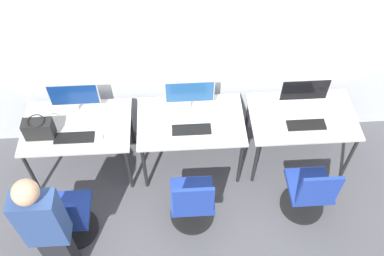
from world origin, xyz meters
name	(u,v)px	position (x,y,z in m)	size (l,w,h in m)	color
ground_plane	(193,187)	(0.00, 0.00, 0.00)	(20.00, 20.00, 0.00)	#4C4C51
wall_back	(188,43)	(0.00, 0.87, 1.40)	(12.00, 0.05, 2.80)	#B7BCC1
desk_left	(78,131)	(-1.22, 0.37, 0.67)	(1.15, 0.74, 0.74)	#BCB7AD
monitor_left	(74,97)	(-1.22, 0.59, 0.97)	(0.53, 0.18, 0.40)	#B2B2B7
keyboard_left	(74,138)	(-1.22, 0.21, 0.75)	(0.41, 0.14, 0.02)	black
mouse_left	(101,137)	(-0.95, 0.19, 0.76)	(0.06, 0.09, 0.03)	silver
office_chair_left	(69,218)	(-1.28, -0.51, 0.36)	(0.48, 0.48, 0.88)	black
person_left	(47,230)	(-1.31, -0.88, 0.87)	(0.36, 0.21, 1.59)	#232328
desk_center	(191,125)	(0.00, 0.37, 0.67)	(1.15, 0.74, 0.74)	#BCB7AD
monitor_center	(190,94)	(0.00, 0.56, 0.97)	(0.53, 0.18, 0.40)	#B2B2B7
keyboard_center	(191,130)	(0.00, 0.24, 0.75)	(0.41, 0.14, 0.02)	black
mouse_center	(219,130)	(0.29, 0.22, 0.76)	(0.06, 0.09, 0.03)	silver
office_chair_center	(193,203)	(-0.03, -0.42, 0.36)	(0.48, 0.48, 0.88)	black
desk_right	(302,120)	(1.22, 0.37, 0.67)	(1.15, 0.74, 0.74)	#BCB7AD
monitor_right	(304,92)	(1.22, 0.52, 0.97)	(0.53, 0.18, 0.40)	#B2B2B7
keyboard_right	(306,125)	(1.22, 0.23, 0.75)	(0.41, 0.14, 0.02)	black
mouse_right	(333,123)	(1.52, 0.23, 0.76)	(0.06, 0.09, 0.03)	silver
office_chair_right	(309,193)	(1.20, -0.37, 0.36)	(0.48, 0.48, 0.88)	black
handbag	(39,129)	(-1.57, 0.26, 0.86)	(0.30, 0.18, 0.25)	black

